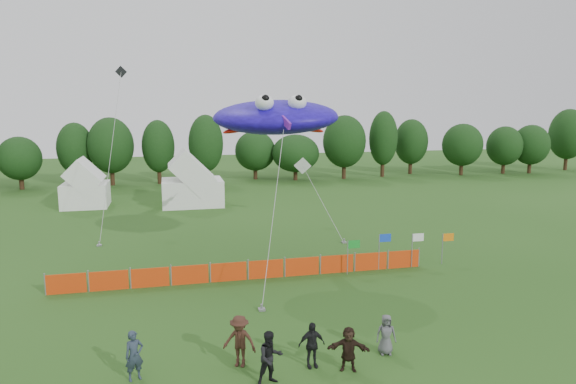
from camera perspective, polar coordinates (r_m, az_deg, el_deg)
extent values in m
plane|color=#234C16|center=(19.83, 4.16, -17.91)|extent=(160.00, 160.00, 0.00)
cylinder|color=#382314|center=(63.83, -27.50, 1.11)|extent=(0.50, 0.50, 1.91)
ellipsoid|color=black|center=(63.55, -27.67, 3.33)|extent=(4.61, 4.61, 4.30)
cylinder|color=#382314|center=(64.32, -22.39, 1.74)|extent=(0.50, 0.50, 2.38)
ellipsoid|color=black|center=(64.01, -22.57, 4.49)|extent=(4.09, 4.09, 5.35)
cylinder|color=#382314|center=(62.98, -18.94, 1.88)|extent=(0.50, 0.50, 2.57)
ellipsoid|color=black|center=(62.65, -19.10, 4.92)|extent=(5.20, 5.20, 5.79)
cylinder|color=#382314|center=(62.60, -14.10, 2.01)|extent=(0.50, 0.50, 2.46)
ellipsoid|color=black|center=(62.28, -14.22, 4.95)|extent=(3.78, 3.78, 5.55)
cylinder|color=#382314|center=(61.34, -9.03, 2.13)|extent=(0.50, 0.50, 2.66)
ellipsoid|color=black|center=(61.00, -9.11, 5.37)|extent=(4.05, 4.05, 5.99)
cylinder|color=#382314|center=(64.70, -3.64, 2.30)|extent=(0.50, 0.50, 1.98)
ellipsoid|color=black|center=(64.42, -3.67, 4.59)|extent=(5.06, 5.06, 4.46)
cylinder|color=#382314|center=(63.75, 0.83, 2.16)|extent=(0.50, 0.50, 1.86)
ellipsoid|color=black|center=(63.48, 0.84, 4.33)|extent=(5.86, 5.86, 4.18)
cylinder|color=#382314|center=(65.33, 6.23, 2.62)|extent=(0.50, 0.50, 2.62)
ellipsoid|color=black|center=(65.00, 6.29, 5.61)|extent=(5.41, 5.41, 5.89)
cylinder|color=#382314|center=(67.90, 10.45, 2.85)|extent=(0.50, 0.50, 2.78)
ellipsoid|color=black|center=(67.58, 10.55, 5.91)|extent=(3.67, 3.67, 6.26)
cylinder|color=#382314|center=(71.68, 13.43, 2.95)|extent=(0.50, 0.50, 2.42)
ellipsoid|color=black|center=(71.40, 13.53, 5.46)|extent=(4.46, 4.46, 5.44)
cylinder|color=#382314|center=(72.25, 18.69, 2.68)|extent=(0.50, 0.50, 2.24)
ellipsoid|color=black|center=(71.98, 18.81, 4.99)|extent=(5.26, 5.26, 5.03)
cylinder|color=#382314|center=(75.83, 22.79, 2.69)|extent=(0.50, 0.50, 2.10)
ellipsoid|color=black|center=(75.59, 22.93, 4.76)|extent=(4.74, 4.74, 4.73)
cylinder|color=#382314|center=(77.73, 25.24, 2.70)|extent=(0.50, 0.50, 2.16)
ellipsoid|color=black|center=(77.49, 25.39, 4.77)|extent=(4.88, 4.88, 4.87)
cylinder|color=#382314|center=(83.89, 28.48, 3.13)|extent=(0.50, 0.50, 2.85)
ellipsoid|color=black|center=(83.62, 28.68, 5.66)|extent=(5.19, 5.19, 6.42)
cube|color=white|center=(50.49, -21.55, -0.29)|extent=(3.95, 3.95, 2.17)
cube|color=white|center=(48.43, -10.56, -0.03)|extent=(5.48, 4.38, 2.41)
cube|color=red|center=(27.83, -23.44, -9.34)|extent=(1.90, 0.06, 1.00)
cube|color=red|center=(27.54, -19.29, -9.28)|extent=(1.90, 0.06, 1.00)
cube|color=red|center=(27.38, -15.08, -9.17)|extent=(1.90, 0.06, 1.00)
cube|color=red|center=(27.37, -10.84, -9.02)|extent=(1.90, 0.06, 1.00)
cube|color=red|center=(27.51, -6.63, -8.81)|extent=(1.90, 0.06, 1.00)
cube|color=red|center=(27.79, -2.48, -8.56)|extent=(1.90, 0.06, 1.00)
cube|color=red|center=(28.20, 1.55, -8.28)|extent=(1.90, 0.06, 1.00)
cube|color=red|center=(28.76, 5.45, -7.97)|extent=(1.90, 0.06, 1.00)
cube|color=red|center=(29.44, 9.17, -7.63)|extent=(1.90, 0.06, 1.00)
cube|color=red|center=(30.23, 12.71, -7.29)|extent=(1.90, 0.06, 1.00)
cylinder|color=gray|center=(28.42, 6.63, -7.24)|extent=(0.06, 0.06, 1.91)
cube|color=#148C26|center=(28.34, 7.33, -5.78)|extent=(0.70, 0.02, 0.45)
cylinder|color=gray|center=(29.46, 10.07, -6.59)|extent=(0.06, 0.06, 2.04)
cube|color=blue|center=(29.39, 10.74, -5.03)|extent=(0.70, 0.02, 0.45)
cylinder|color=gray|center=(30.26, 13.60, -6.35)|extent=(0.06, 0.06, 1.97)
cube|color=white|center=(30.22, 14.26, -4.91)|extent=(0.70, 0.02, 0.45)
cylinder|color=gray|center=(31.33, 16.77, -6.08)|extent=(0.06, 0.06, 1.82)
cube|color=orange|center=(31.33, 17.38, -4.82)|extent=(0.70, 0.02, 0.45)
imported|color=#283242|center=(18.78, -16.71, -17.02)|extent=(0.74, 0.61, 1.73)
imported|color=black|center=(17.83, -1.97, -17.92)|extent=(1.01, 0.86, 1.83)
imported|color=#3A2017|center=(18.92, -5.40, -16.17)|extent=(1.40, 1.18, 1.88)
imported|color=black|center=(18.86, 2.64, -16.60)|extent=(0.99, 0.45, 1.65)
imported|color=#515256|center=(20.08, 10.84, -15.28)|extent=(0.82, 0.62, 1.52)
imported|color=black|center=(18.76, 6.74, -16.92)|extent=(1.54, 0.95, 1.59)
ellipsoid|color=#270FD4|center=(28.09, -1.45, 8.35)|extent=(8.41, 7.56, 2.41)
sphere|color=white|center=(26.45, -2.64, 9.89)|extent=(0.96, 0.96, 0.96)
sphere|color=white|center=(26.82, 1.03, 9.89)|extent=(0.96, 0.96, 0.96)
ellipsoid|color=red|center=(28.02, -5.24, 7.02)|extent=(2.02, 0.88, 0.32)
ellipsoid|color=red|center=(28.76, 2.07, 7.12)|extent=(2.02, 0.88, 0.32)
cube|color=purple|center=(25.52, -0.23, 7.72)|extent=(0.37, 0.96, 0.70)
cylinder|color=#A5A5A5|center=(24.44, -1.61, -2.28)|extent=(1.91, 3.60, 8.26)
cube|color=gray|center=(23.80, -2.94, -12.90)|extent=(0.30, 0.30, 0.10)
cube|color=silver|center=(40.91, 1.64, 2.93)|extent=(1.38, 0.38, 1.38)
cylinder|color=#A5A5A5|center=(37.79, 3.76, -1.03)|extent=(0.96, 7.53, 4.44)
cube|color=gray|center=(34.94, 6.25, -5.58)|extent=(0.30, 0.30, 0.10)
cube|color=black|center=(43.93, -18.06, 12.59)|extent=(0.94, 0.27, 0.94)
cylinder|color=#A5A5A5|center=(39.58, -19.05, 4.35)|extent=(1.29, 8.98, 11.83)
cube|color=gray|center=(36.24, -20.24, -5.57)|extent=(0.30, 0.30, 0.10)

